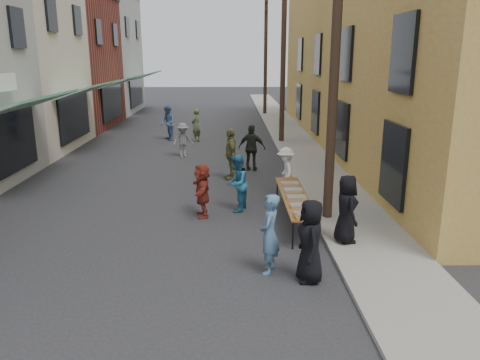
{
  "coord_description": "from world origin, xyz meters",
  "views": [
    {
      "loc": [
        1.6,
        -9.31,
        4.46
      ],
      "look_at": [
        1.85,
        2.5,
        1.3
      ],
      "focal_mm": 35.0,
      "sensor_mm": 36.0,
      "label": 1
    }
  ],
  "objects_px": {
    "serving_table": "(295,197)",
    "catering_tray_sausage": "(304,214)",
    "guest_front_a": "(310,241)",
    "server": "(346,209)",
    "guest_front_c": "(237,183)",
    "utility_pole_far": "(266,55)",
    "utility_pole_near": "(335,54)",
    "utility_pole_mid": "(283,54)"
  },
  "relations": [
    {
      "from": "utility_pole_mid",
      "to": "utility_pole_far",
      "type": "xyz_separation_m",
      "value": [
        0.0,
        12.0,
        0.0
      ]
    },
    {
      "from": "guest_front_a",
      "to": "server",
      "type": "relative_size",
      "value": 1.04
    },
    {
      "from": "utility_pole_far",
      "to": "server",
      "type": "xyz_separation_m",
      "value": [
        0.05,
        -25.82,
        -3.57
      ]
    },
    {
      "from": "catering_tray_sausage",
      "to": "guest_front_a",
      "type": "xyz_separation_m",
      "value": [
        -0.16,
        -1.82,
        0.07
      ]
    },
    {
      "from": "serving_table",
      "to": "guest_front_c",
      "type": "distance_m",
      "value": 1.86
    },
    {
      "from": "utility_pole_mid",
      "to": "catering_tray_sausage",
      "type": "height_order",
      "value": "utility_pole_mid"
    },
    {
      "from": "utility_pole_mid",
      "to": "guest_front_a",
      "type": "relative_size",
      "value": 5.22
    },
    {
      "from": "guest_front_a",
      "to": "guest_front_c",
      "type": "xyz_separation_m",
      "value": [
        -1.41,
        4.46,
        -0.02
      ]
    },
    {
      "from": "serving_table",
      "to": "guest_front_c",
      "type": "bearing_deg",
      "value": 147.69
    },
    {
      "from": "guest_front_c",
      "to": "server",
      "type": "distance_m",
      "value": 3.7
    },
    {
      "from": "catering_tray_sausage",
      "to": "guest_front_a",
      "type": "height_order",
      "value": "guest_front_a"
    },
    {
      "from": "utility_pole_far",
      "to": "guest_front_c",
      "type": "height_order",
      "value": "utility_pole_far"
    },
    {
      "from": "utility_pole_near",
      "to": "guest_front_a",
      "type": "xyz_separation_m",
      "value": [
        -1.11,
        -3.62,
        -3.64
      ]
    },
    {
      "from": "utility_pole_mid",
      "to": "serving_table",
      "type": "xyz_separation_m",
      "value": [
        -0.94,
        -12.16,
        -3.79
      ]
    },
    {
      "from": "utility_pole_near",
      "to": "guest_front_c",
      "type": "height_order",
      "value": "utility_pole_near"
    },
    {
      "from": "catering_tray_sausage",
      "to": "serving_table",
      "type": "bearing_deg",
      "value": 90.0
    },
    {
      "from": "utility_pole_near",
      "to": "utility_pole_far",
      "type": "relative_size",
      "value": 1.0
    },
    {
      "from": "catering_tray_sausage",
      "to": "guest_front_a",
      "type": "bearing_deg",
      "value": -95.08
    },
    {
      "from": "guest_front_a",
      "to": "guest_front_c",
      "type": "relative_size",
      "value": 1.02
    },
    {
      "from": "server",
      "to": "guest_front_a",
      "type": "bearing_deg",
      "value": 138.66
    },
    {
      "from": "utility_pole_far",
      "to": "server",
      "type": "distance_m",
      "value": 26.07
    },
    {
      "from": "utility_pole_mid",
      "to": "catering_tray_sausage",
      "type": "distance_m",
      "value": 14.33
    },
    {
      "from": "guest_front_c",
      "to": "serving_table",
      "type": "bearing_deg",
      "value": 73.92
    },
    {
      "from": "serving_table",
      "to": "utility_pole_mid",
      "type": "bearing_deg",
      "value": 85.56
    },
    {
      "from": "utility_pole_near",
      "to": "serving_table",
      "type": "relative_size",
      "value": 2.25
    },
    {
      "from": "utility_pole_mid",
      "to": "guest_front_c",
      "type": "height_order",
      "value": "utility_pole_mid"
    },
    {
      "from": "serving_table",
      "to": "catering_tray_sausage",
      "type": "relative_size",
      "value": 8.0
    },
    {
      "from": "serving_table",
      "to": "utility_pole_near",
      "type": "bearing_deg",
      "value": 9.34
    },
    {
      "from": "utility_pole_far",
      "to": "guest_front_a",
      "type": "height_order",
      "value": "utility_pole_far"
    },
    {
      "from": "utility_pole_far",
      "to": "server",
      "type": "bearing_deg",
      "value": -89.89
    },
    {
      "from": "utility_pole_far",
      "to": "guest_front_a",
      "type": "distance_m",
      "value": 27.88
    },
    {
      "from": "utility_pole_near",
      "to": "utility_pole_mid",
      "type": "xyz_separation_m",
      "value": [
        0.0,
        12.0,
        0.0
      ]
    },
    {
      "from": "serving_table",
      "to": "guest_front_c",
      "type": "xyz_separation_m",
      "value": [
        -1.57,
        0.99,
        0.13
      ]
    },
    {
      "from": "utility_pole_mid",
      "to": "utility_pole_far",
      "type": "relative_size",
      "value": 1.0
    },
    {
      "from": "utility_pole_mid",
      "to": "server",
      "type": "relative_size",
      "value": 5.44
    },
    {
      "from": "utility_pole_near",
      "to": "guest_front_a",
      "type": "height_order",
      "value": "utility_pole_near"
    },
    {
      "from": "utility_pole_far",
      "to": "serving_table",
      "type": "relative_size",
      "value": 2.25
    },
    {
      "from": "utility_pole_mid",
      "to": "guest_front_c",
      "type": "distance_m",
      "value": 12.01
    },
    {
      "from": "utility_pole_mid",
      "to": "utility_pole_far",
      "type": "bearing_deg",
      "value": 90.0
    },
    {
      "from": "catering_tray_sausage",
      "to": "utility_pole_near",
      "type": "bearing_deg",
      "value": 62.4
    },
    {
      "from": "guest_front_c",
      "to": "server",
      "type": "xyz_separation_m",
      "value": [
        2.56,
        -2.66,
        0.08
      ]
    },
    {
      "from": "utility_pole_near",
      "to": "utility_pole_mid",
      "type": "distance_m",
      "value": 12.0
    }
  ]
}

